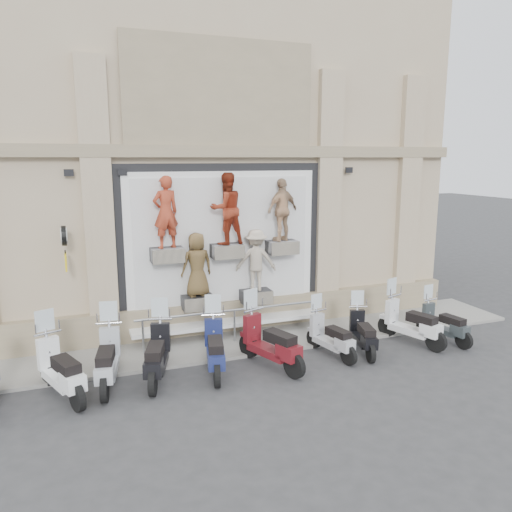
% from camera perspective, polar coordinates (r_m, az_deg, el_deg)
% --- Properties ---
extents(ground, '(90.00, 90.00, 0.00)m').
position_cam_1_polar(ground, '(11.26, 0.80, -13.43)').
color(ground, '#323234').
rests_on(ground, ground).
extents(sidewalk, '(16.00, 2.20, 0.08)m').
position_cam_1_polar(sidewalk, '(13.07, -2.59, -9.67)').
color(sidewalk, gray).
rests_on(sidewalk, ground).
extents(building, '(14.00, 8.60, 12.00)m').
position_cam_1_polar(building, '(17.01, -8.05, 15.48)').
color(building, tan).
rests_on(building, ground).
extents(shop_vitrine, '(5.60, 0.89, 4.30)m').
position_cam_1_polar(shop_vitrine, '(13.05, -3.29, 1.23)').
color(shop_vitrine, black).
rests_on(shop_vitrine, ground).
extents(guard_rail, '(5.06, 0.10, 0.93)m').
position_cam_1_polar(guard_rail, '(12.84, -2.46, -8.05)').
color(guard_rail, '#9EA0A5').
rests_on(guard_rail, ground).
extents(clock_sign_bracket, '(0.10, 0.80, 1.02)m').
position_cam_1_polar(clock_sign_bracket, '(12.16, -21.05, 1.49)').
color(clock_sign_bracket, black).
rests_on(clock_sign_bracket, ground).
extents(scooter_b, '(1.31, 2.12, 1.66)m').
position_cam_1_polar(scooter_b, '(10.70, -21.53, -10.79)').
color(scooter_b, white).
rests_on(scooter_b, ground).
extents(scooter_c, '(0.93, 2.09, 1.64)m').
position_cam_1_polar(scooter_c, '(10.92, -16.68, -10.07)').
color(scooter_c, '#9DA2AB').
rests_on(scooter_c, ground).
extents(scooter_d, '(1.15, 2.10, 1.64)m').
position_cam_1_polar(scooter_d, '(10.93, -11.28, -9.78)').
color(scooter_d, black).
rests_on(scooter_d, ground).
extents(scooter_e, '(1.01, 2.07, 1.61)m').
position_cam_1_polar(scooter_e, '(11.12, -4.73, -9.31)').
color(scooter_e, '#161E4F').
rests_on(scooter_e, ground).
extents(scooter_f, '(1.30, 2.18, 1.70)m').
position_cam_1_polar(scooter_f, '(11.33, 1.67, -8.64)').
color(scooter_f, '#5A0F15').
rests_on(scooter_f, ground).
extents(scooter_g, '(0.85, 1.80, 1.41)m').
position_cam_1_polar(scooter_g, '(12.12, 8.58, -8.14)').
color(scooter_g, '#9FA0A6').
rests_on(scooter_g, ground).
extents(scooter_h, '(0.95, 1.81, 1.41)m').
position_cam_1_polar(scooter_h, '(12.49, 12.17, -7.69)').
color(scooter_h, black).
rests_on(scooter_h, ground).
extents(scooter_i, '(1.18, 2.06, 1.61)m').
position_cam_1_polar(scooter_i, '(13.34, 17.39, -6.30)').
color(scooter_i, silver).
rests_on(scooter_i, ground).
extents(scooter_j, '(0.78, 1.78, 1.39)m').
position_cam_1_polar(scooter_j, '(13.80, 20.74, -6.40)').
color(scooter_j, '#292F32').
rests_on(scooter_j, ground).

